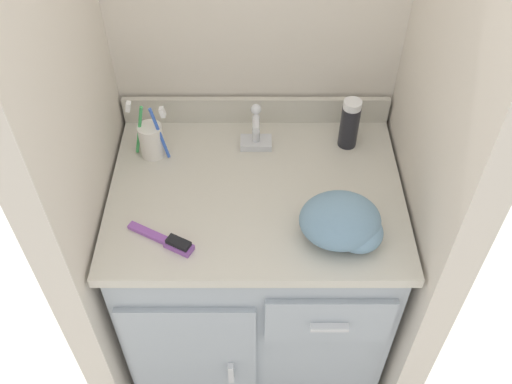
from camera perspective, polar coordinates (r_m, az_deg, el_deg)
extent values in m
plane|color=beige|center=(2.20, 0.00, -14.53)|extent=(6.00, 6.00, 0.00)
cube|color=beige|center=(1.63, -0.04, 16.21)|extent=(0.97, 0.08, 2.20)
cube|color=beige|center=(1.41, -18.55, 8.22)|extent=(0.08, 0.67, 2.20)
cube|color=beige|center=(1.42, 18.53, 8.28)|extent=(0.08, 0.67, 2.20)
cube|color=#9EA8B2|center=(1.86, 0.00, -8.71)|extent=(0.76, 0.55, 0.79)
cube|color=#9EA8B2|center=(1.76, -6.19, -17.03)|extent=(0.36, 0.02, 0.63)
cube|color=#9EA8B2|center=(1.54, 7.31, -12.70)|extent=(0.33, 0.02, 0.19)
cube|color=silver|center=(1.75, -2.49, -17.64)|extent=(0.02, 0.02, 0.09)
cube|color=silver|center=(1.53, 7.37, -13.28)|extent=(0.10, 0.02, 0.01)
cube|color=beige|center=(1.54, 0.00, -0.09)|extent=(0.79, 0.59, 0.03)
ellipsoid|color=#B6B2A4|center=(1.61, 0.00, -2.27)|extent=(0.30, 0.29, 0.21)
cylinder|color=silver|center=(1.69, 0.00, -4.51)|extent=(0.03, 0.03, 0.01)
cube|color=beige|center=(1.72, -0.03, 8.22)|extent=(0.79, 0.02, 0.08)
cube|color=silver|center=(1.65, -0.02, 4.95)|extent=(0.09, 0.06, 0.02)
cylinder|color=silver|center=(1.62, -0.02, 6.34)|extent=(0.02, 0.02, 0.08)
cylinder|color=silver|center=(1.57, -0.02, 6.81)|extent=(0.02, 0.06, 0.02)
sphere|color=silver|center=(1.59, -0.02, 8.28)|extent=(0.03, 0.03, 0.03)
cylinder|color=white|center=(1.63, -10.42, 5.07)|extent=(0.07, 0.07, 0.10)
cylinder|color=blue|center=(1.59, -9.63, 5.77)|extent=(0.04, 0.02, 0.16)
cube|color=white|center=(1.53, -9.37, 7.87)|extent=(0.02, 0.02, 0.03)
cylinder|color=green|center=(1.61, -11.62, 6.07)|extent=(0.04, 0.01, 0.16)
cube|color=white|center=(1.56, -12.68, 8.32)|extent=(0.02, 0.02, 0.03)
cylinder|color=black|center=(1.64, 9.28, 6.50)|extent=(0.05, 0.05, 0.13)
cylinder|color=white|center=(1.60, 9.61, 8.61)|extent=(0.05, 0.05, 0.02)
cube|color=purple|center=(1.45, -10.72, -4.07)|extent=(0.11, 0.07, 0.01)
cube|color=purple|center=(1.41, -7.69, -5.41)|extent=(0.08, 0.06, 0.02)
cube|color=black|center=(1.40, -7.75, -5.06)|extent=(0.07, 0.05, 0.01)
ellipsoid|color=#6B8EA8|center=(1.40, 8.41, -2.82)|extent=(0.20, 0.17, 0.12)
ellipsoid|color=#7095B0|center=(1.40, 10.23, -3.93)|extent=(0.12, 0.12, 0.08)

